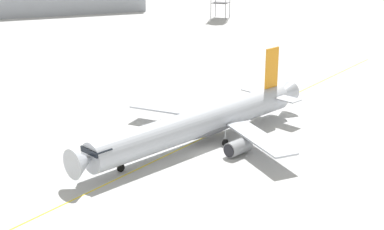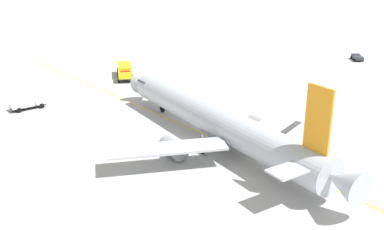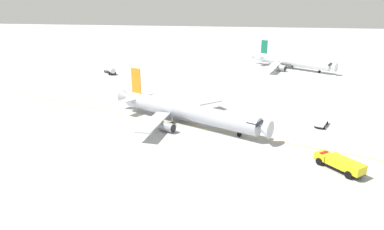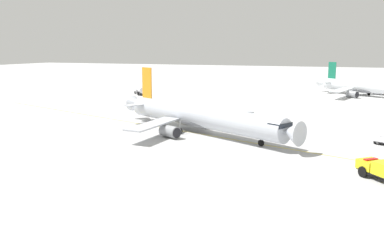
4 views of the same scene
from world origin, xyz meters
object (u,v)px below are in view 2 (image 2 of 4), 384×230
at_px(airliner_main, 218,122).
at_px(baggage_truck_truck, 357,57).
at_px(fire_tender_truck, 125,70).
at_px(pushback_tug_truck, 27,104).

distance_m(airliner_main, baggage_truck_truck, 61.18).
distance_m(fire_tender_truck, baggage_truck_truck, 55.48).
bearing_deg(pushback_tug_truck, fire_tender_truck, 19.12).
xyz_separation_m(pushback_tug_truck, baggage_truck_truck, (38.58, 64.58, -0.09)).
distance_m(pushback_tug_truck, fire_tender_truck, 23.73).
height_order(airliner_main, fire_tender_truck, airliner_main).
bearing_deg(fire_tender_truck, airliner_main, 16.87).
xyz_separation_m(airliner_main, baggage_truck_truck, (5.19, 60.91, -2.34)).
height_order(airliner_main, pushback_tug_truck, airliner_main).
relative_size(airliner_main, pushback_tug_truck, 7.20).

